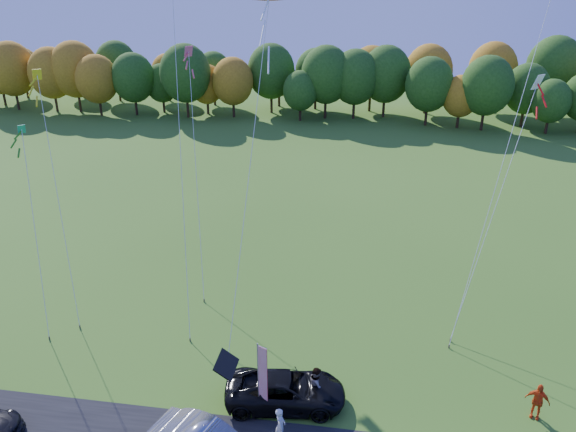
# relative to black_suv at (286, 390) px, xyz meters

# --- Properties ---
(ground) EXTENTS (160.00, 160.00, 0.00)m
(ground) POSITION_rel_black_suv_xyz_m (-0.79, -0.20, -0.77)
(ground) COLOR #346019
(tree_line) EXTENTS (116.00, 12.00, 10.00)m
(tree_line) POSITION_rel_black_suv_xyz_m (-0.79, 54.80, -0.77)
(tree_line) COLOR #1E4711
(tree_line) RESTS_ON ground
(black_suv) EXTENTS (5.80, 3.20, 1.54)m
(black_suv) POSITION_rel_black_suv_xyz_m (0.00, 0.00, 0.00)
(black_suv) COLOR black
(black_suv) RESTS_ON ground
(person_tailgate_a) EXTENTS (0.51, 0.70, 1.76)m
(person_tailgate_a) POSITION_rel_black_suv_xyz_m (0.15, -2.33, 0.11)
(person_tailgate_a) COLOR silver
(person_tailgate_a) RESTS_ON ground
(person_tailgate_b) EXTENTS (0.76, 0.95, 1.87)m
(person_tailgate_b) POSITION_rel_black_suv_xyz_m (1.41, 0.41, 0.17)
(person_tailgate_b) COLOR gray
(person_tailgate_b) RESTS_ON ground
(person_east) EXTENTS (1.14, 0.77, 1.80)m
(person_east) POSITION_rel_black_suv_xyz_m (11.26, 0.90, 0.13)
(person_east) COLOR #D74614
(person_east) RESTS_ON ground
(feather_flag) EXTENTS (0.48, 0.26, 3.95)m
(feather_flag) POSITION_rel_black_suv_xyz_m (-0.89, -1.01, 1.64)
(feather_flag) COLOR #999999
(feather_flag) RESTS_ON ground
(kite_delta_blue) EXTENTS (4.77, 11.44, 25.44)m
(kite_delta_blue) POSITION_rel_black_suv_xyz_m (-7.42, 9.14, 11.59)
(kite_delta_blue) COLOR #4C3F33
(kite_delta_blue) RESTS_ON ground
(kite_parafoil_orange) EXTENTS (8.16, 11.40, 27.22)m
(kite_parafoil_orange) POSITION_rel_black_suv_xyz_m (11.01, 10.83, 12.60)
(kite_parafoil_orange) COLOR #4C3F33
(kite_parafoil_orange) RESTS_ON ground
(kite_delta_red) EXTENTS (2.62, 10.72, 18.80)m
(kite_delta_red) POSITION_rel_black_suv_xyz_m (-3.15, 8.46, 9.20)
(kite_delta_red) COLOR #4C3F33
(kite_delta_red) RESTS_ON ground
(kite_diamond_yellow) EXTENTS (3.61, 5.49, 13.85)m
(kite_diamond_yellow) POSITION_rel_black_suv_xyz_m (-13.98, 6.62, 5.97)
(kite_diamond_yellow) COLOR #4C3F33
(kite_diamond_yellow) RESTS_ON ground
(kite_diamond_green) EXTENTS (2.81, 4.95, 11.04)m
(kite_diamond_green) POSITION_rel_black_suv_xyz_m (-14.76, 5.15, 4.62)
(kite_diamond_green) COLOR #4C3F33
(kite_diamond_green) RESTS_ON ground
(kite_diamond_white) EXTENTS (4.82, 7.83, 13.71)m
(kite_diamond_white) POSITION_rel_black_suv_xyz_m (10.17, 9.66, 5.77)
(kite_diamond_white) COLOR #4C3F33
(kite_diamond_white) RESTS_ON ground
(kite_diamond_pink) EXTENTS (3.21, 8.62, 14.45)m
(kite_diamond_pink) POSITION_rel_black_suv_xyz_m (-7.61, 11.93, 6.22)
(kite_diamond_pink) COLOR #4C3F33
(kite_diamond_pink) RESTS_ON ground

